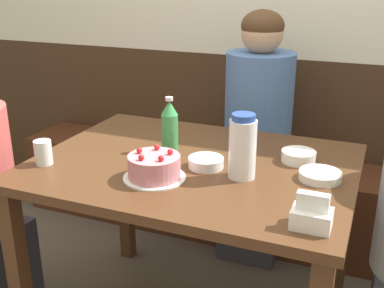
# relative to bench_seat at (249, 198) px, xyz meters

# --- Properties ---
(back_wall) EXTENTS (4.80, 0.04, 2.50)m
(back_wall) POSITION_rel_bench_seat_xyz_m (0.00, 0.22, 1.02)
(back_wall) COLOR #3D2819
(back_wall) RESTS_ON ground_plane
(bench_seat) EXTENTS (2.76, 0.38, 0.46)m
(bench_seat) POSITION_rel_bench_seat_xyz_m (0.00, 0.00, 0.00)
(bench_seat) COLOR #472314
(bench_seat) RESTS_ON ground_plane
(dining_table) EXTENTS (1.17, 0.88, 0.77)m
(dining_table) POSITION_rel_bench_seat_xyz_m (0.00, -0.83, 0.43)
(dining_table) COLOR #4C2D19
(dining_table) RESTS_ON ground_plane
(birthday_cake) EXTENTS (0.22, 0.22, 0.10)m
(birthday_cake) POSITION_rel_bench_seat_xyz_m (-0.07, -1.02, 0.58)
(birthday_cake) COLOR white
(birthday_cake) RESTS_ON dining_table
(water_pitcher) EXTENTS (0.09, 0.09, 0.23)m
(water_pitcher) POSITION_rel_bench_seat_xyz_m (0.20, -0.89, 0.64)
(water_pitcher) COLOR white
(water_pitcher) RESTS_ON dining_table
(soju_bottle) EXTENTS (0.07, 0.07, 0.21)m
(soju_bottle) POSITION_rel_bench_seat_xyz_m (-0.14, -0.75, 0.64)
(soju_bottle) COLOR #388E4C
(soju_bottle) RESTS_ON dining_table
(napkin_holder) EXTENTS (0.11, 0.08, 0.11)m
(napkin_holder) POSITION_rel_bench_seat_xyz_m (0.48, -1.15, 0.57)
(napkin_holder) COLOR white
(napkin_holder) RESTS_ON dining_table
(bowl_soup_white) EXTENTS (0.13, 0.13, 0.04)m
(bowl_soup_white) POSITION_rel_bench_seat_xyz_m (0.36, -0.68, 0.56)
(bowl_soup_white) COLOR white
(bowl_soup_white) RESTS_ON dining_table
(bowl_rice_small) EXTENTS (0.14, 0.14, 0.03)m
(bowl_rice_small) POSITION_rel_bench_seat_xyz_m (0.46, -0.81, 0.55)
(bowl_rice_small) COLOR white
(bowl_rice_small) RESTS_ON dining_table
(bowl_side_dish) EXTENTS (0.13, 0.13, 0.04)m
(bowl_side_dish) POSITION_rel_bench_seat_xyz_m (0.06, -0.86, 0.55)
(bowl_side_dish) COLOR white
(bowl_side_dish) RESTS_ON dining_table
(glass_water_tall) EXTENTS (0.06, 0.06, 0.09)m
(glass_water_tall) POSITION_rel_bench_seat_xyz_m (-0.50, -1.06, 0.58)
(glass_water_tall) COLOR silver
(glass_water_tall) RESTS_ON dining_table
(person_pale_blue_shirt) EXTENTS (0.33, 0.34, 1.27)m
(person_pale_blue_shirt) POSITION_rel_bench_seat_xyz_m (0.06, -0.13, 0.38)
(person_pale_blue_shirt) COLOR #33333D
(person_pale_blue_shirt) RESTS_ON ground_plane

